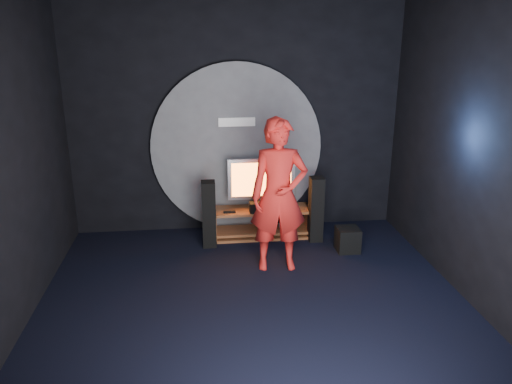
% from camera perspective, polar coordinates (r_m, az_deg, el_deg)
% --- Properties ---
extents(floor, '(5.00, 5.00, 0.00)m').
position_cam_1_polar(floor, '(5.88, -0.12, -13.06)').
color(floor, black).
rests_on(floor, ground).
extents(back_wall, '(5.00, 0.04, 3.50)m').
position_cam_1_polar(back_wall, '(7.62, -2.28, 8.37)').
color(back_wall, black).
rests_on(back_wall, ground).
extents(front_wall, '(5.00, 0.04, 3.50)m').
position_cam_1_polar(front_wall, '(2.87, 5.59, -8.85)').
color(front_wall, black).
rests_on(front_wall, ground).
extents(left_wall, '(0.04, 5.00, 3.50)m').
position_cam_1_polar(left_wall, '(5.51, -26.96, 2.55)').
color(left_wall, black).
rests_on(left_wall, ground).
extents(right_wall, '(0.04, 5.00, 3.50)m').
position_cam_1_polar(right_wall, '(6.00, 24.39, 4.06)').
color(right_wall, black).
rests_on(right_wall, ground).
extents(wall_disc_panel, '(2.60, 0.11, 2.60)m').
position_cam_1_polar(wall_disc_panel, '(7.66, -2.20, 4.99)').
color(wall_disc_panel, '#515156').
rests_on(wall_disc_panel, ground).
extents(media_console, '(1.47, 0.45, 0.45)m').
position_cam_1_polar(media_console, '(7.65, 0.72, -3.71)').
color(media_console, '#96522E').
rests_on(media_console, ground).
extents(tv, '(1.01, 0.22, 0.76)m').
position_cam_1_polar(tv, '(7.49, 0.62, 1.27)').
color(tv, '#B6B7BE').
rests_on(tv, media_console).
extents(center_speaker, '(0.40, 0.15, 0.15)m').
position_cam_1_polar(center_speaker, '(7.40, 0.82, -1.75)').
color(center_speaker, black).
rests_on(center_speaker, media_console).
extents(remote, '(0.18, 0.05, 0.02)m').
position_cam_1_polar(remote, '(7.40, -3.04, -2.30)').
color(remote, black).
rests_on(remote, media_console).
extents(tower_speaker_left, '(0.20, 0.22, 0.99)m').
position_cam_1_polar(tower_speaker_left, '(7.25, -5.40, -2.55)').
color(tower_speaker_left, black).
rests_on(tower_speaker_left, ground).
extents(tower_speaker_right, '(0.20, 0.22, 0.99)m').
position_cam_1_polar(tower_speaker_right, '(7.46, 6.87, -1.99)').
color(tower_speaker_right, black).
rests_on(tower_speaker_right, ground).
extents(subwoofer, '(0.32, 0.32, 0.35)m').
position_cam_1_polar(subwoofer, '(7.29, 10.43, -5.35)').
color(subwoofer, black).
rests_on(subwoofer, ground).
extents(player, '(0.75, 0.51, 2.01)m').
position_cam_1_polar(player, '(6.41, 2.63, -0.41)').
color(player, red).
rests_on(player, ground).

